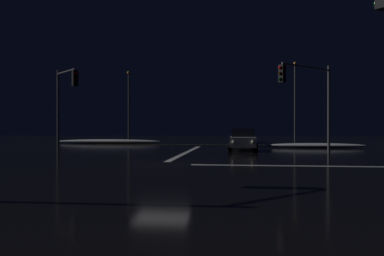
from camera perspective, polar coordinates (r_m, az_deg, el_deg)
The scene contains 14 objects.
ground at distance 18.47m, azimuth -4.37°, elevation -5.39°, with size 120.00×120.00×0.10m, color black.
stop_line_north at distance 27.48m, azimuth -0.68°, elevation -3.46°, with size 0.35×15.76×0.01m.
centre_line_ns at distance 39.00m, azimuth 1.52°, elevation -2.40°, with size 22.00×0.15×0.01m.
crosswalk_bar_east at distance 19.00m, azimuth 24.31°, elevation -5.08°, with size 15.76×0.40×0.01m.
snow_bank_left_curb at distance 42.49m, azimuth -11.80°, elevation -1.89°, with size 11.00×1.50×0.44m.
snow_bank_right_curb at distance 34.67m, azimuth 17.41°, elevation -2.40°, with size 8.10×1.50×0.39m.
sedan_white at distance 29.11m, azimuth 7.30°, elevation -1.69°, with size 2.02×4.33×1.57m.
sedan_gray at distance 35.67m, azimuth 7.14°, elevation -1.35°, with size 2.02×4.33×1.57m.
sedan_black at distance 41.42m, azimuth 7.21°, elevation -1.14°, with size 2.02×4.33×1.57m.
sedan_orange at distance 46.96m, azimuth 6.95°, elevation -0.99°, with size 2.02×4.33×1.57m.
traffic_signal_nw at distance 29.33m, azimuth -17.74°, elevation 4.64°, with size 2.57×2.57×5.90m.
traffic_signal_ne at distance 26.55m, azimuth 16.50°, elevation 5.23°, with size 3.77×3.77×5.84m.
streetlamp_left_far at distance 50.82m, azimuth -9.06°, elevation 3.93°, with size 0.44×0.44×8.81m.
streetlamp_right_far at distance 49.40m, azimuth 14.57°, elevation 4.49°, with size 0.44×0.44×9.56m.
Camera 1 is at (3.54, -18.04, 1.73)m, focal length 37.17 mm.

